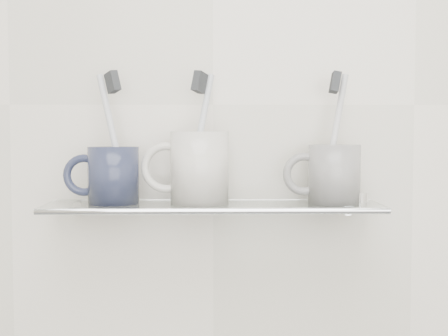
{
  "coord_description": "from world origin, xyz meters",
  "views": [
    {
      "loc": [
        0.0,
        0.11,
        1.21
      ],
      "look_at": [
        0.02,
        1.04,
        1.15
      ],
      "focal_mm": 50.0,
      "sensor_mm": 36.0,
      "label": 1
    }
  ],
  "objects_px": {
    "mug_left": "(114,175)",
    "shelf_glass": "(213,206)",
    "mug_center": "(200,168)",
    "mug_right": "(334,174)"
  },
  "relations": [
    {
      "from": "mug_center",
      "to": "shelf_glass",
      "type": "bearing_deg",
      "value": -18.27
    },
    {
      "from": "mug_left",
      "to": "mug_center",
      "type": "xyz_separation_m",
      "value": [
        0.13,
        0.0,
        0.01
      ]
    },
    {
      "from": "mug_left",
      "to": "mug_center",
      "type": "distance_m",
      "value": 0.13
    },
    {
      "from": "mug_center",
      "to": "mug_right",
      "type": "relative_size",
      "value": 1.22
    },
    {
      "from": "shelf_glass",
      "to": "mug_left",
      "type": "distance_m",
      "value": 0.16
    },
    {
      "from": "mug_center",
      "to": "mug_right",
      "type": "bearing_deg",
      "value": -4.37
    },
    {
      "from": "mug_right",
      "to": "mug_left",
      "type": "bearing_deg",
      "value": 164.02
    },
    {
      "from": "mug_center",
      "to": "mug_right",
      "type": "height_order",
      "value": "mug_center"
    },
    {
      "from": "mug_left",
      "to": "mug_right",
      "type": "height_order",
      "value": "mug_right"
    },
    {
      "from": "mug_left",
      "to": "shelf_glass",
      "type": "bearing_deg",
      "value": -24.95
    }
  ]
}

